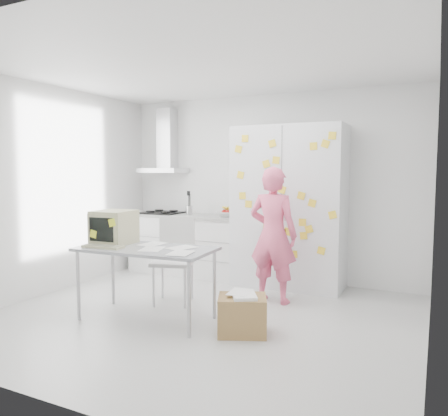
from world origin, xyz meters
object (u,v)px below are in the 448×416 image
at_px(chair, 175,254).
at_px(cardboard_box, 242,314).
at_px(desk, 125,237).
at_px(person, 273,235).

height_order(chair, cardboard_box, chair).
bearing_deg(desk, cardboard_box, -1.94).
distance_m(person, chair, 1.22).
xyz_separation_m(desk, cardboard_box, (1.39, 0.04, -0.68)).
bearing_deg(person, desk, 44.73).
bearing_deg(cardboard_box, person, 94.60).
relative_size(person, cardboard_box, 2.86).
height_order(person, chair, person).
relative_size(person, desk, 1.10).
xyz_separation_m(person, chair, (-1.09, -0.50, -0.24)).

